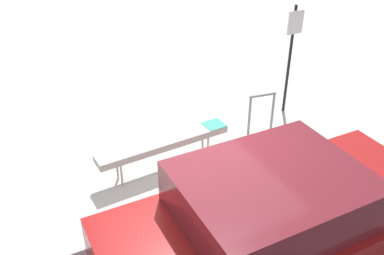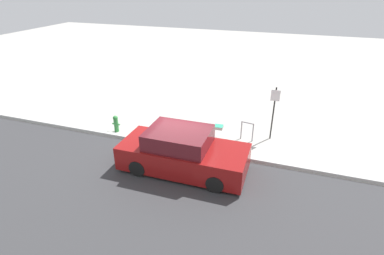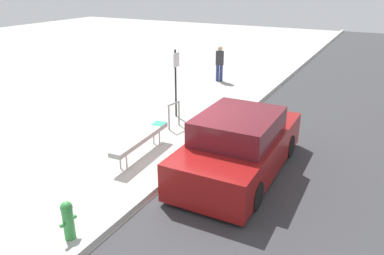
# 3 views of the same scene
# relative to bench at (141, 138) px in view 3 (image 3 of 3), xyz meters

# --- Properties ---
(ground_plane) EXTENTS (60.00, 60.00, 0.00)m
(ground_plane) POSITION_rel_bench_xyz_m (-0.18, -1.29, -0.50)
(ground_plane) COLOR #ADAAA3
(curb) EXTENTS (60.00, 0.20, 0.13)m
(curb) POSITION_rel_bench_xyz_m (-0.18, -1.29, -0.44)
(curb) COLOR #B7B7B2
(curb) RESTS_ON ground_plane
(bench) EXTENTS (2.41, 0.50, 0.58)m
(bench) POSITION_rel_bench_xyz_m (0.00, 0.00, 0.00)
(bench) COLOR #99999E
(bench) RESTS_ON ground_plane
(bike_rack) EXTENTS (0.55, 0.13, 0.83)m
(bike_rack) POSITION_rel_bench_xyz_m (2.19, 0.26, 0.00)
(bike_rack) COLOR gray
(bike_rack) RESTS_ON ground_plane
(sign_post) EXTENTS (0.36, 0.08, 2.30)m
(sign_post) POSITION_rel_bench_xyz_m (3.13, 0.72, 0.88)
(sign_post) COLOR black
(sign_post) RESTS_ON ground_plane
(fire_hydrant) EXTENTS (0.36, 0.22, 0.77)m
(fire_hydrant) POSITION_rel_bench_xyz_m (-3.45, -0.83, -0.09)
(fire_hydrant) COLOR #338C3F
(fire_hydrant) RESTS_ON ground_plane
(pedestrian) EXTENTS (0.33, 0.42, 1.61)m
(pedestrian) POSITION_rel_bench_xyz_m (8.22, 1.38, 0.36)
(pedestrian) COLOR navy
(pedestrian) RESTS_ON ground_plane
(parked_car_near) EXTENTS (4.47, 1.94, 1.54)m
(parked_car_near) POSITION_rel_bench_xyz_m (0.38, -2.63, 0.19)
(parked_car_near) COLOR black
(parked_car_near) RESTS_ON ground_plane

